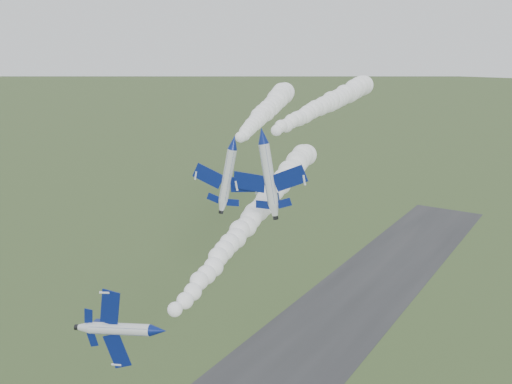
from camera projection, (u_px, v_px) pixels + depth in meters
runway at (275, 377)px, 107.38m from camera, size 24.00×260.00×0.04m
jet_lead at (158, 331)px, 62.42m from camera, size 4.66×11.18×9.39m
smoke_trail_jet_lead at (261, 207)px, 98.20m from camera, size 26.65×71.94×4.92m
jet_pair_left at (233, 142)px, 87.07m from camera, size 10.54×12.33×3.57m
smoke_trail_jet_pair_left at (267, 110)px, 116.36m from camera, size 25.12×53.72×4.81m
jet_pair_right at (262, 136)px, 84.41m from camera, size 11.86×14.18×3.88m
smoke_trail_jet_pair_right at (330, 102)px, 116.61m from camera, size 16.48×65.37×4.87m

